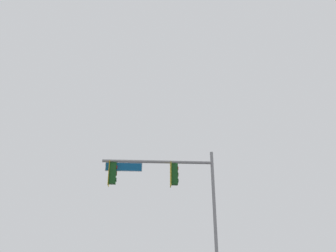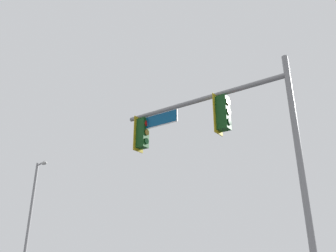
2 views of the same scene
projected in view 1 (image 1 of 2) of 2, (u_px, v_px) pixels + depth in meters
signal_pole_near at (165, 184)px, 16.98m from camera, size 5.83×1.36×7.17m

